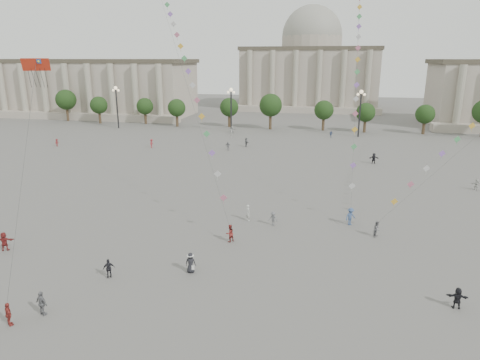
# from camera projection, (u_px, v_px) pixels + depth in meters

# --- Properties ---
(ground) EXTENTS (360.00, 360.00, 0.00)m
(ground) POSITION_uv_depth(u_px,v_px,m) (210.00, 275.00, 35.60)
(ground) COLOR #5B5956
(ground) RESTS_ON ground
(hall_west) EXTENTS (84.00, 26.22, 17.20)m
(hall_west) POSITION_uv_depth(u_px,v_px,m) (67.00, 87.00, 136.94)
(hall_west) COLOR #A89C8D
(hall_west) RESTS_ON ground
(hall_central) EXTENTS (48.30, 34.30, 35.50)m
(hall_central) POSITION_uv_depth(u_px,v_px,m) (310.00, 67.00, 153.06)
(hall_central) COLOR #A89C8D
(hall_central) RESTS_ON ground
(tree_row) EXTENTS (137.12, 5.12, 8.00)m
(tree_row) POSITION_uv_depth(u_px,v_px,m) (297.00, 108.00, 107.38)
(tree_row) COLOR #3A291D
(tree_row) RESTS_ON ground
(lamp_post_far_west) EXTENTS (2.00, 0.90, 10.65)m
(lamp_post_far_west) POSITION_uv_depth(u_px,v_px,m) (116.00, 99.00, 108.61)
(lamp_post_far_west) COLOR #262628
(lamp_post_far_west) RESTS_ON ground
(lamp_post_mid_west) EXTENTS (2.00, 0.90, 10.65)m
(lamp_post_mid_west) POSITION_uv_depth(u_px,v_px,m) (231.00, 102.00, 102.42)
(lamp_post_mid_west) COLOR #262628
(lamp_post_mid_west) RESTS_ON ground
(lamp_post_mid_east) EXTENTS (2.00, 0.90, 10.65)m
(lamp_post_mid_east) POSITION_uv_depth(u_px,v_px,m) (360.00, 105.00, 96.23)
(lamp_post_mid_east) COLOR #262628
(lamp_post_mid_east) RESTS_ON ground
(person_crowd_0) EXTENTS (0.93, 0.49, 1.51)m
(person_crowd_0) POSITION_uv_depth(u_px,v_px,m) (331.00, 134.00, 97.43)
(person_crowd_0) COLOR #384C7F
(person_crowd_0) RESTS_ON ground
(person_crowd_2) EXTENTS (0.66, 1.05, 1.56)m
(person_crowd_2) POSITION_uv_depth(u_px,v_px,m) (57.00, 143.00, 87.54)
(person_crowd_2) COLOR maroon
(person_crowd_2) RESTS_ON ground
(person_crowd_3) EXTENTS (1.53, 0.58, 1.62)m
(person_crowd_3) POSITION_uv_depth(u_px,v_px,m) (457.00, 298.00, 30.73)
(person_crowd_3) COLOR black
(person_crowd_3) RESTS_ON ground
(person_crowd_4) EXTENTS (1.76, 1.25, 1.84)m
(person_crowd_4) POSITION_uv_depth(u_px,v_px,m) (232.00, 130.00, 102.13)
(person_crowd_4) COLOR #AFB0AC
(person_crowd_4) RESTS_ON ground
(person_crowd_6) EXTENTS (1.12, 0.81, 1.57)m
(person_crowd_6) POSITION_uv_depth(u_px,v_px,m) (273.00, 219.00, 46.02)
(person_crowd_6) COLOR #5D5E62
(person_crowd_6) RESTS_ON ground
(person_crowd_7) EXTENTS (1.52, 0.82, 1.56)m
(person_crowd_7) POSITION_uv_depth(u_px,v_px,m) (477.00, 185.00, 58.46)
(person_crowd_7) COLOR beige
(person_crowd_7) RESTS_ON ground
(person_crowd_9) EXTENTS (1.74, 0.70, 1.82)m
(person_crowd_9) POSITION_uv_depth(u_px,v_px,m) (374.00, 158.00, 73.11)
(person_crowd_9) COLOR black
(person_crowd_9) RESTS_ON ground
(person_crowd_10) EXTENTS (0.70, 0.78, 1.78)m
(person_crowd_10) POSITION_uv_depth(u_px,v_px,m) (232.00, 133.00, 97.47)
(person_crowd_10) COLOR beige
(person_crowd_10) RESTS_ON ground
(person_crowd_12) EXTENTS (1.45, 1.71, 1.85)m
(person_crowd_12) POSITION_uv_depth(u_px,v_px,m) (246.00, 142.00, 87.04)
(person_crowd_12) COLOR slate
(person_crowd_12) RESTS_ON ground
(person_crowd_13) EXTENTS (0.75, 0.80, 1.83)m
(person_crowd_13) POSITION_uv_depth(u_px,v_px,m) (248.00, 213.00, 47.44)
(person_crowd_13) COLOR beige
(person_crowd_13) RESTS_ON ground
(person_crowd_16) EXTENTS (1.04, 0.49, 1.73)m
(person_crowd_16) POSITION_uv_depth(u_px,v_px,m) (228.00, 146.00, 83.71)
(person_crowd_16) COLOR slate
(person_crowd_16) RESTS_ON ground
(person_crowd_17) EXTENTS (0.67, 1.16, 1.79)m
(person_crowd_17) POSITION_uv_depth(u_px,v_px,m) (152.00, 143.00, 86.11)
(person_crowd_17) COLOR maroon
(person_crowd_17) RESTS_ON ground
(tourist_0) EXTENTS (1.05, 0.91, 1.69)m
(tourist_0) POSITION_uv_depth(u_px,v_px,m) (8.00, 314.00, 28.71)
(tourist_0) COLOR maroon
(tourist_0) RESTS_ON ground
(tourist_2) EXTENTS (1.76, 1.17, 1.82)m
(tourist_2) POSITION_uv_depth(u_px,v_px,m) (4.00, 241.00, 40.00)
(tourist_2) COLOR maroon
(tourist_2) RESTS_ON ground
(tourist_3) EXTENTS (1.15, 0.74, 1.82)m
(tourist_3) POSITION_uv_depth(u_px,v_px,m) (42.00, 303.00, 29.88)
(tourist_3) COLOR slate
(tourist_3) RESTS_ON ground
(tourist_4) EXTENTS (1.02, 0.87, 1.65)m
(tourist_4) POSITION_uv_depth(u_px,v_px,m) (109.00, 268.00, 35.03)
(tourist_4) COLOR #222227
(tourist_4) RESTS_ON ground
(kite_flyer_0) EXTENTS (1.07, 1.09, 1.78)m
(kite_flyer_0) POSITION_uv_depth(u_px,v_px,m) (230.00, 233.00, 41.92)
(kite_flyer_0) COLOR maroon
(kite_flyer_0) RESTS_ON ground
(kite_flyer_1) EXTENTS (1.41, 1.35, 1.93)m
(kite_flyer_1) POSITION_uv_depth(u_px,v_px,m) (350.00, 216.00, 46.16)
(kite_flyer_1) COLOR #395180
(kite_flyer_1) RESTS_ON ground
(kite_flyer_2) EXTENTS (0.93, 1.00, 1.64)m
(kite_flyer_2) POSITION_uv_depth(u_px,v_px,m) (377.00, 229.00, 43.14)
(kite_flyer_2) COLOR slate
(kite_flyer_2) RESTS_ON ground
(hat_person) EXTENTS (0.92, 0.65, 1.77)m
(hat_person) POSITION_uv_depth(u_px,v_px,m) (191.00, 263.00, 35.84)
(hat_person) COLOR black
(hat_person) RESTS_ON ground
(dragon_kite) EXTENTS (3.09, 6.33, 19.37)m
(dragon_kite) POSITION_uv_depth(u_px,v_px,m) (37.00, 75.00, 35.75)
(dragon_kite) COLOR #A92412
(dragon_kite) RESTS_ON ground
(kite_train_west) EXTENTS (27.67, 42.86, 66.17)m
(kite_train_west) POSITION_uv_depth(u_px,v_px,m) (167.00, 10.00, 60.06)
(kite_train_west) COLOR #3F3F3F
(kite_train_west) RESTS_ON ground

